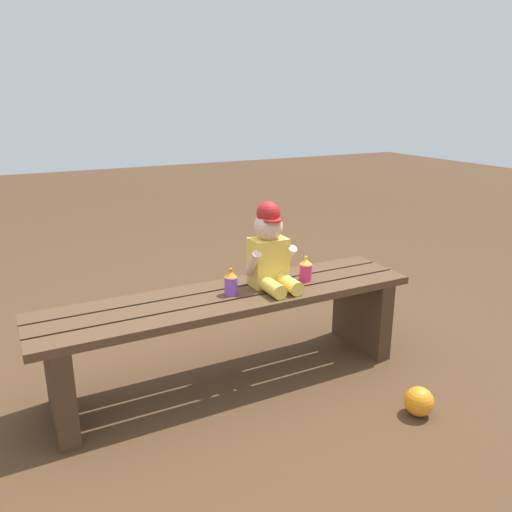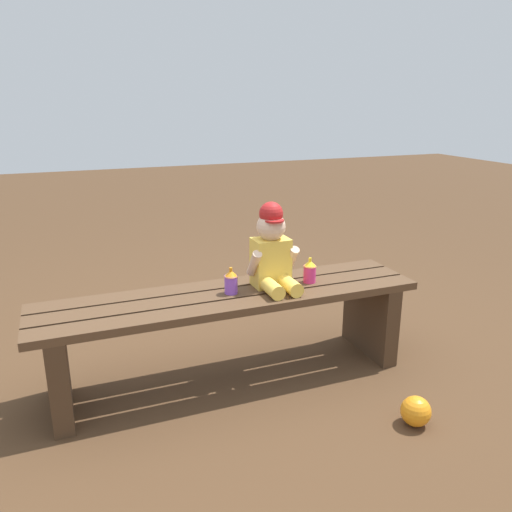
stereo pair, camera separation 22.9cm
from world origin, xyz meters
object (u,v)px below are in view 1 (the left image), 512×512
at_px(park_bench, 231,320).
at_px(sippy_cup_right, 306,269).
at_px(child_figure, 270,250).
at_px(toy_ball, 419,401).
at_px(sippy_cup_left, 231,282).

xyz_separation_m(park_bench, sippy_cup_right, (0.40, -0.01, 0.19)).
height_order(child_figure, sippy_cup_right, child_figure).
height_order(sippy_cup_right, toy_ball, sippy_cup_right).
relative_size(child_figure, sippy_cup_right, 3.26).
height_order(sippy_cup_left, sippy_cup_right, same).
height_order(park_bench, sippy_cup_left, sippy_cup_left).
distance_m(sippy_cup_left, sippy_cup_right, 0.40).
distance_m(child_figure, toy_ball, 0.93).
xyz_separation_m(sippy_cup_right, toy_ball, (0.18, -0.63, -0.44)).
relative_size(sippy_cup_left, toy_ball, 0.99).
relative_size(park_bench, toy_ball, 14.20).
height_order(sippy_cup_left, toy_ball, sippy_cup_left).
bearing_deg(sippy_cup_left, toy_ball, -46.81).
xyz_separation_m(sippy_cup_left, toy_ball, (0.59, -0.63, -0.44)).
height_order(child_figure, toy_ball, child_figure).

